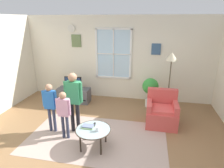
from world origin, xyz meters
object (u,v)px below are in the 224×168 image
(tv_stand, at_px, (74,95))
(coffee_table, at_px, (93,130))
(armchair, at_px, (162,112))
(cup, at_px, (97,129))
(book_stack, at_px, (88,126))
(remote_near_books, at_px, (94,125))
(person_pink_shirt, at_px, (64,110))
(television, at_px, (73,82))
(potted_plant_by_window, at_px, (150,88))
(floor_lamp, at_px, (171,63))
(person_green_shirt, at_px, (74,96))
(person_blue_shirt, at_px, (50,102))

(tv_stand, relative_size, coffee_table, 1.39)
(armchair, xyz_separation_m, cup, (-1.32, -1.31, 0.15))
(armchair, relative_size, book_stack, 3.65)
(remote_near_books, relative_size, person_pink_shirt, 0.13)
(tv_stand, relative_size, book_stack, 4.35)
(book_stack, distance_m, cup, 0.26)
(television, bearing_deg, tv_stand, 90.00)
(book_stack, bearing_deg, person_pink_shirt, 166.34)
(coffee_table, bearing_deg, television, 121.30)
(coffee_table, height_order, potted_plant_by_window, potted_plant_by_window)
(potted_plant_by_window, bearing_deg, coffee_table, -116.41)
(potted_plant_by_window, bearing_deg, tv_stand, -177.09)
(potted_plant_by_window, distance_m, floor_lamp, 1.02)
(armchair, height_order, coffee_table, armchair)
(television, bearing_deg, person_green_shirt, -66.72)
(person_blue_shirt, relative_size, potted_plant_by_window, 1.33)
(remote_near_books, height_order, person_pink_shirt, person_pink_shirt)
(tv_stand, distance_m, floor_lamp, 3.17)
(book_stack, distance_m, person_green_shirt, 0.80)
(floor_lamp, bearing_deg, coffee_table, -128.83)
(remote_near_books, height_order, person_green_shirt, person_green_shirt)
(remote_near_books, bearing_deg, person_green_shirt, 149.39)
(armchair, bearing_deg, book_stack, -142.18)
(remote_near_books, height_order, potted_plant_by_window, potted_plant_by_window)
(armchair, bearing_deg, potted_plant_by_window, 107.14)
(remote_near_books, distance_m, floor_lamp, 2.69)
(potted_plant_by_window, bearing_deg, person_green_shirt, -134.27)
(armchair, distance_m, floor_lamp, 1.38)
(tv_stand, height_order, cup, cup)
(television, height_order, person_pink_shirt, person_pink_shirt)
(armchair, height_order, person_pink_shirt, person_pink_shirt)
(tv_stand, bearing_deg, person_blue_shirt, -84.76)
(cup, bearing_deg, armchair, 44.77)
(person_pink_shirt, height_order, floor_lamp, floor_lamp)
(television, relative_size, cup, 5.63)
(remote_near_books, relative_size, potted_plant_by_window, 0.15)
(person_green_shirt, distance_m, floor_lamp, 2.75)
(cup, xyz_separation_m, person_blue_shirt, (-1.24, 0.45, 0.28))
(person_pink_shirt, bearing_deg, armchair, 26.44)
(armchair, distance_m, person_blue_shirt, 2.74)
(remote_near_books, distance_m, potted_plant_by_window, 2.39)
(tv_stand, relative_size, armchair, 1.19)
(television, relative_size, book_stack, 2.33)
(television, distance_m, person_blue_shirt, 1.74)
(person_green_shirt, distance_m, person_blue_shirt, 0.58)
(cup, xyz_separation_m, remote_near_books, (-0.13, 0.22, -0.04))
(potted_plant_by_window, bearing_deg, remote_near_books, -118.64)
(person_green_shirt, height_order, person_blue_shirt, person_green_shirt)
(tv_stand, bearing_deg, armchair, -17.84)
(armchair, relative_size, potted_plant_by_window, 0.96)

